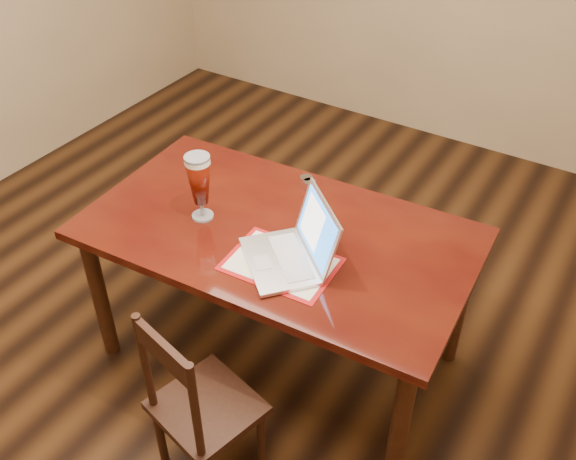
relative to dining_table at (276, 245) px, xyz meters
The scene contains 3 objects.
ground 0.74m from the dining_table, behind, with size 5.00×5.00×0.00m, color black.
dining_table is the anchor object (origin of this frame).
dining_chair 0.75m from the dining_table, 82.29° to the right, with size 0.45×0.44×0.88m.
Camera 1 is at (1.41, -1.81, 2.47)m, focal length 40.00 mm.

